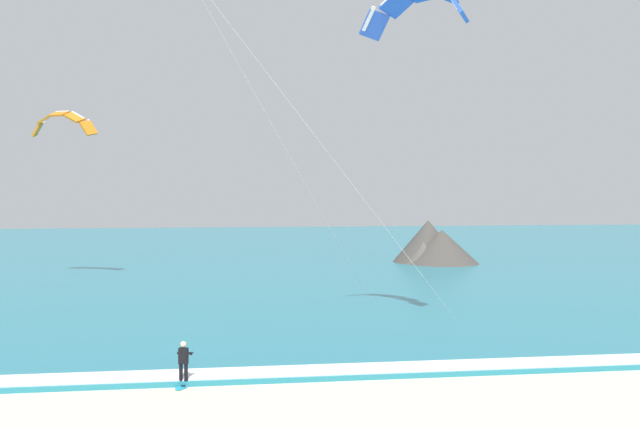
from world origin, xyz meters
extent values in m
cube|color=teal|center=(0.00, 74.35, 0.10)|extent=(200.00, 120.00, 0.20)
cube|color=white|center=(0.00, 15.35, 0.22)|extent=(200.00, 1.74, 0.04)
ellipsoid|color=#239EC6|center=(-1.85, 14.51, 0.03)|extent=(0.81, 1.47, 0.05)
cube|color=black|center=(-1.85, 14.75, 0.07)|extent=(0.17, 0.10, 0.04)
cube|color=black|center=(-1.85, 14.27, 0.07)|extent=(0.17, 0.10, 0.04)
cylinder|color=black|center=(-1.94, 14.54, 0.42)|extent=(0.14, 0.14, 0.84)
cylinder|color=black|center=(-1.75, 14.48, 0.42)|extent=(0.14, 0.14, 0.84)
cube|color=black|center=(-1.85, 14.51, 1.14)|extent=(0.38, 0.29, 0.60)
sphere|color=beige|center=(-1.85, 14.51, 1.58)|extent=(0.22, 0.22, 0.22)
cylinder|color=black|center=(-1.98, 14.71, 1.19)|extent=(0.23, 0.51, 0.22)
cylinder|color=black|center=(-1.63, 14.61, 1.19)|extent=(0.23, 0.51, 0.22)
cylinder|color=black|center=(-1.74, 14.87, 1.19)|extent=(0.54, 0.19, 0.04)
cube|color=#3F3F42|center=(-1.81, 14.62, 0.92)|extent=(0.14, 0.11, 0.10)
cube|color=blue|center=(10.65, 20.17, 15.99)|extent=(1.26, 1.65, 1.52)
cube|color=blue|center=(8.59, 23.75, 16.92)|extent=(1.73, 1.57, 1.21)
cube|color=blue|center=(7.60, 24.45, 15.99)|extent=(1.57, 1.12, 1.52)
cube|color=white|center=(7.23, 24.19, 16.25)|extent=(0.63, 0.79, 1.21)
cylinder|color=#B2B2B7|center=(4.35, 17.52, 8.60)|extent=(12.62, 5.32, 14.81)
cylinder|color=#B2B2B7|center=(2.82, 19.66, 8.60)|extent=(9.58, 9.60, 14.81)
cube|color=orange|center=(-14.91, 48.42, 12.34)|extent=(0.91, 1.30, 1.34)
cube|color=white|center=(-14.74, 48.80, 12.55)|extent=(0.74, 0.44, 1.08)
cube|color=orange|center=(-14.11, 47.71, 13.18)|extent=(1.35, 1.43, 1.05)
cube|color=white|center=(-13.94, 48.09, 13.39)|extent=(1.07, 0.60, 0.70)
cube|color=orange|center=(-12.94, 47.06, 13.48)|extent=(1.57, 1.45, 0.52)
cube|color=white|center=(-12.78, 47.44, 13.69)|extent=(1.18, 0.66, 0.17)
cube|color=orange|center=(-11.69, 46.64, 13.18)|extent=(1.61, 1.35, 1.05)
cube|color=white|center=(-11.52, 47.02, 13.39)|extent=(1.09, 0.62, 0.70)
cube|color=orange|center=(-10.62, 46.52, 12.34)|extent=(1.42, 1.16, 1.34)
cube|color=white|center=(-10.45, 46.90, 12.55)|extent=(0.80, 0.47, 1.08)
cone|color=#47423D|center=(20.60, 58.14, 2.22)|extent=(7.46, 7.46, 4.43)
cone|color=#47423D|center=(21.51, 56.41, 1.76)|extent=(7.77, 7.77, 3.53)
cone|color=#56514C|center=(19.62, 56.31, 1.20)|extent=(4.02, 4.02, 2.40)
camera|label=1|loc=(-0.57, -12.78, 7.25)|focal=40.62mm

